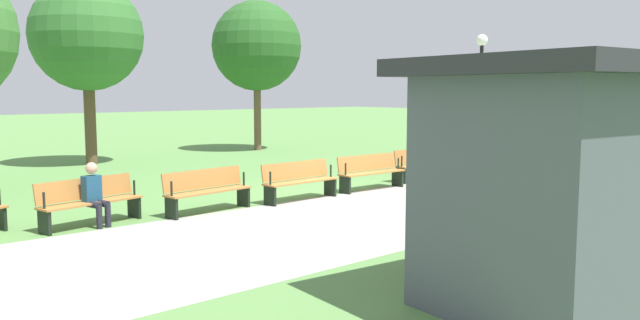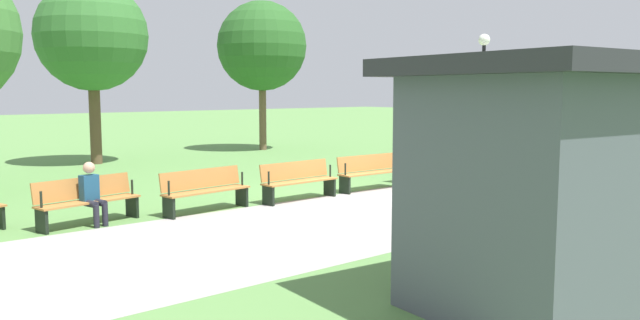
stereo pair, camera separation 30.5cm
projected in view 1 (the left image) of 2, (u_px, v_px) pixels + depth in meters
ground_plane at (339, 195)px, 15.30m from camera, size 120.00×120.00×0.00m
path_paving at (410, 208)px, 13.63m from camera, size 35.64×4.68×0.01m
bench_0 at (510, 146)px, 23.48m from camera, size 2.04×1.09×0.89m
bench_1 at (491, 151)px, 21.48m from camera, size 2.04×0.96×0.89m
bench_2 at (463, 157)px, 19.58m from camera, size 2.04×0.82×0.89m
bench_3 at (424, 163)px, 17.78m from camera, size 2.03×0.69×0.89m
bench_4 at (370, 171)px, 16.09m from camera, size 2.00×0.54×0.89m
bench_5 at (299, 180)px, 14.53m from camera, size 2.00×0.54×0.89m
bench_6 at (207, 189)px, 13.10m from camera, size 2.03×0.69×0.89m
bench_7 at (89, 200)px, 11.81m from camera, size 2.04×0.82×0.89m
person_seated at (95, 193)px, 11.72m from camera, size 0.39×0.56×1.20m
tree_1 at (257, 46)px, 26.43m from camera, size 3.77×3.77×6.29m
tree_2 at (87, 36)px, 21.20m from camera, size 3.76×3.76×6.27m
lamp_post at (481, 80)px, 17.52m from camera, size 0.32×0.32×4.09m
trash_bin at (552, 145)px, 24.52m from camera, size 0.45×0.45×0.86m
kiosk at (576, 180)px, 7.40m from camera, size 4.15×3.10×2.89m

